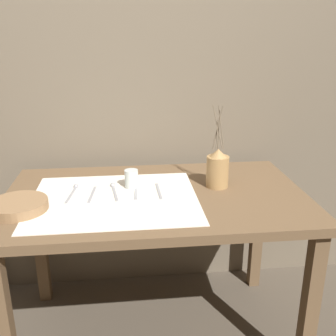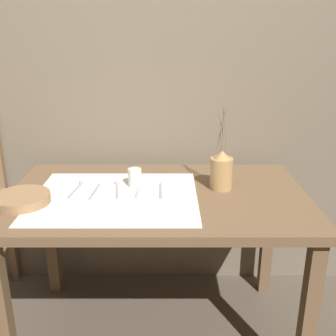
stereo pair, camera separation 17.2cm
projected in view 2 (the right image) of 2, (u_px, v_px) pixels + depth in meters
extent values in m
plane|color=brown|center=(157.00, 330.00, 2.01)|extent=(12.00, 12.00, 0.00)
cube|color=#6B5E4C|center=(157.00, 81.00, 2.10)|extent=(7.00, 0.06, 2.40)
cube|color=brown|center=(156.00, 197.00, 1.77)|extent=(1.34, 0.80, 0.04)
cube|color=brown|center=(2.00, 319.00, 1.57)|extent=(0.06, 0.06, 0.72)
cube|color=brown|center=(307.00, 318.00, 1.57)|extent=(0.06, 0.06, 0.72)
cube|color=brown|center=(50.00, 235.00, 2.21)|extent=(0.06, 0.06, 0.72)
cube|color=brown|center=(266.00, 235.00, 2.22)|extent=(0.06, 0.06, 0.72)
cube|color=brown|center=(3.00, 198.00, 2.25)|extent=(0.04, 0.04, 1.10)
cube|color=silver|center=(114.00, 197.00, 1.72)|extent=(0.71, 0.58, 0.00)
cylinder|color=#A87F4C|center=(220.00, 173.00, 1.79)|extent=(0.10, 0.10, 0.15)
cone|color=#A87F4C|center=(221.00, 154.00, 1.76)|extent=(0.08, 0.08, 0.04)
cylinder|color=brown|center=(219.00, 136.00, 1.72)|extent=(0.01, 0.02, 0.14)
cylinder|color=brown|center=(221.00, 135.00, 1.73)|extent=(0.01, 0.00, 0.14)
cylinder|color=brown|center=(220.00, 129.00, 1.73)|extent=(0.04, 0.05, 0.19)
cylinder|color=brown|center=(224.00, 129.00, 1.73)|extent=(0.03, 0.03, 0.19)
cylinder|color=brown|center=(220.00, 129.00, 1.72)|extent=(0.04, 0.00, 0.19)
cylinder|color=#8E6B47|center=(20.00, 199.00, 1.65)|extent=(0.23, 0.23, 0.04)
cylinder|color=silver|center=(133.00, 177.00, 1.82)|extent=(0.06, 0.06, 0.08)
cube|color=#939399|center=(73.00, 191.00, 1.78)|extent=(0.04, 0.18, 0.00)
sphere|color=#939399|center=(80.00, 183.00, 1.86)|extent=(0.02, 0.02, 0.02)
cube|color=#939399|center=(93.00, 191.00, 1.77)|extent=(0.03, 0.18, 0.00)
cube|color=#939399|center=(116.00, 191.00, 1.77)|extent=(0.03, 0.18, 0.00)
sphere|color=#939399|center=(116.00, 183.00, 1.86)|extent=(0.02, 0.02, 0.02)
cube|color=#939399|center=(137.00, 190.00, 1.78)|extent=(0.02, 0.18, 0.00)
cube|color=#939399|center=(159.00, 191.00, 1.78)|extent=(0.02, 0.18, 0.00)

